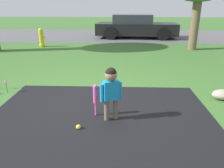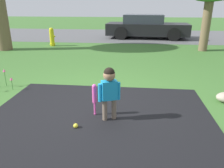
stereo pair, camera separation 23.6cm
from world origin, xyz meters
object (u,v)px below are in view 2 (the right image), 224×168
Objects in this scene: child at (109,87)px; baseball_bat at (94,95)px; parked_car at (146,27)px; fire_hydrant at (52,37)px; sports_ball at (76,126)px.

child reaches higher than baseball_bat.
baseball_bat is 9.29m from parked_car.
baseball_bat is at bearing -94.09° from parked_car.
baseball_bat is at bearing -63.86° from fire_hydrant.
sports_ball is (-0.22, -0.45, -0.32)m from baseball_bat.
fire_hydrant is (-3.08, 6.27, 0.04)m from baseball_bat.
sports_ball is 9.77m from parked_car.
sports_ball is 0.02× the size of parked_car.
fire_hydrant is 0.18× the size of parked_car.
fire_hydrant is at bearing 113.05° from sports_ball.
child reaches higher than fire_hydrant.
child is at bearing -26.33° from baseball_bat.
parked_car reaches higher than child.
child is 9.38m from parked_car.
child reaches higher than sports_ball.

